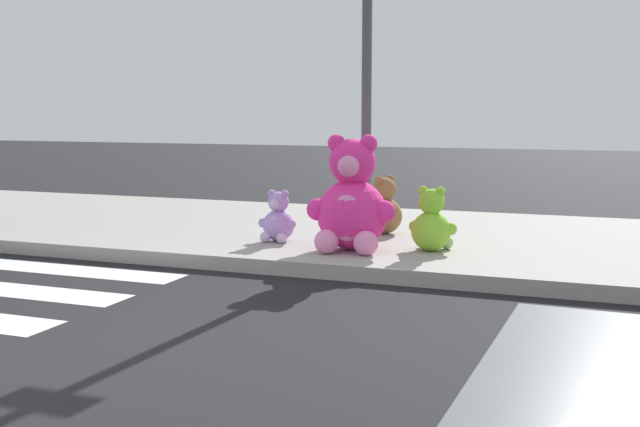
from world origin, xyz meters
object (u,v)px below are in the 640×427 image
Objects in this scene: sign_pole at (367,88)px; plush_pink_large at (351,204)px; plush_brown at (383,210)px; plush_lavender at (278,221)px; plush_lime at (432,225)px.

sign_pole is 2.65× the size of plush_pink_large.
plush_lavender is (-0.94, -0.95, -0.05)m from plush_brown.
sign_pole reaches higher than plush_lime.
plush_pink_large reaches higher than plush_lavender.
plush_lime is at bearing 0.90° from plush_lavender.
sign_pole reaches higher than plush_lavender.
plush_pink_large is 1.79× the size of plush_lime.
plush_pink_large is at bearing -87.26° from sign_pole.
plush_lime is at bearing -21.12° from sign_pole.
plush_lavender is (-0.94, 0.24, -0.25)m from plush_pink_large.
plush_lime is (0.79, -0.92, -0.01)m from plush_brown.
sign_pole is 1.35m from plush_pink_large.
sign_pole reaches higher than plush_pink_large.
plush_pink_large is 1.01m from plush_lavender.
plush_lime reaches higher than plush_lavender.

